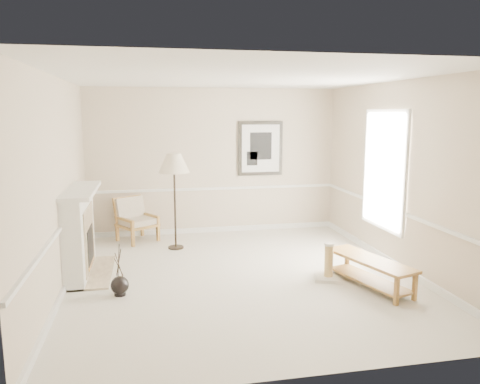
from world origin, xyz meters
name	(u,v)px	position (x,y,z in m)	size (l,w,h in m)	color
ground	(241,277)	(0.00, 0.00, 0.00)	(5.50, 5.50, 0.00)	silver
room	(249,151)	(0.14, 0.08, 1.87)	(5.04, 5.54, 2.92)	beige
fireplace	(80,233)	(-2.34, 0.60, 0.64)	(0.64, 1.64, 1.31)	white
floor_vase	(120,286)	(-1.73, -0.39, 0.13)	(0.24, 0.24, 0.71)	black
armchair	(134,217)	(-1.59, 2.41, 0.45)	(0.89, 0.90, 0.83)	#A57735
floor_lamp	(174,166)	(-0.86, 1.69, 1.50)	(0.60, 0.60, 1.72)	black
bench	(370,268)	(1.68, -0.75, 0.27)	(0.83, 1.49, 0.41)	#A57735
scratching_post	(328,268)	(1.23, -0.36, 0.17)	(0.49, 0.49, 0.55)	beige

